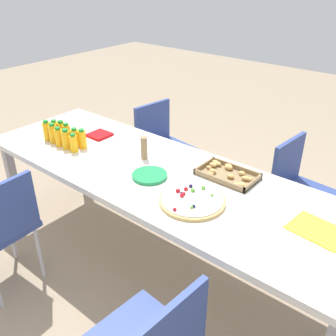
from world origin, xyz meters
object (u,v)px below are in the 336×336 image
Objects in this scene: chair_far_right at (299,187)px; plate_stack at (150,175)px; juice_bottle_5 at (55,129)px; juice_bottle_6 at (62,131)px; snack_tray at (227,174)px; party_table at (159,180)px; juice_bottle_3 at (66,139)px; chair_far_left at (161,143)px; juice_bottle_7 at (67,133)px; chair_near_left at (0,224)px; napkin_stack at (99,135)px; juice_bottle_0 at (47,131)px; juice_bottle_2 at (59,137)px; juice_bottle_8 at (75,137)px; cardboard_tube at (144,148)px; juice_bottle_9 at (82,139)px; paper_folder at (318,230)px; juice_bottle_1 at (53,134)px; fruit_pizza at (192,200)px; juice_bottle_4 at (74,143)px.

chair_far_right is 1.11m from plate_stack.
juice_bottle_6 is (0.08, 0.00, 0.01)m from juice_bottle_5.
plate_stack is at bearing -139.25° from snack_tray.
party_table is at bearing 5.01° from juice_bottle_6.
party_table is 0.74m from juice_bottle_3.
juice_bottle_7 is (-0.18, -0.83, 0.32)m from chair_far_left.
chair_near_left is 5.53× the size of napkin_stack.
juice_bottle_0 is at bearing -175.85° from plate_stack.
juice_bottle_2 reaches higher than juice_bottle_8.
juice_bottle_8 reaches higher than party_table.
juice_bottle_9 is at bearing -160.71° from cardboard_tube.
party_table is at bearing 5.92° from juice_bottle_7.
juice_bottle_3 is 1.70m from paper_folder.
juice_bottle_7 is (0.15, 0.06, -0.00)m from juice_bottle_0.
juice_bottle_1 is 0.40× the size of fruit_pizza.
cardboard_tube is at bearing 15.38° from juice_bottle_7.
chair_far_left is 3.86× the size of plate_stack.
juice_bottle_8 is at bearing 22.99° from juice_bottle_1.
party_table is 0.99m from chair_far_left.
snack_tray is (1.07, 0.38, -0.05)m from juice_bottle_3.
juice_bottle_3 is (0.15, -0.00, -0.00)m from juice_bottle_1.
juice_bottle_2 is at bearing -26.36° from juice_bottle_5.
juice_bottle_8 is 1.07m from fruit_pizza.
juice_bottle_6 is 0.41× the size of snack_tray.
snack_tray reaches higher than napkin_stack.
juice_bottle_1 is at bearing -52.30° from chair_far_right.
juice_bottle_3 is 0.07m from juice_bottle_8.
juice_bottle_5 is at bearing -176.65° from juice_bottle_6.
juice_bottle_4 is 0.87× the size of cardboard_tube.
snack_tray is at bearing 16.24° from juice_bottle_0.
chair_near_left is 0.71m from juice_bottle_2.
chair_near_left is 3.86× the size of plate_stack.
juice_bottle_7 is at bearing -5.27° from juice_bottle_6.
juice_bottle_4 is 1.62m from paper_folder.
fruit_pizza is at bearing 0.60° from juice_bottle_4.
juice_bottle_1 is at bearing -173.93° from paper_folder.
juice_bottle_6 reaches higher than juice_bottle_3.
juice_bottle_3 is (-0.10, 0.62, 0.32)m from chair_near_left.
chair_far_left is at bearing 137.58° from fruit_pizza.
juice_bottle_8 is 0.07m from juice_bottle_9.
juice_bottle_3 is at bearing -93.12° from napkin_stack.
juice_bottle_8 reaches higher than chair_far_left.
juice_bottle_1 reaches higher than juice_bottle_3.
napkin_stack is at bearing 52.55° from juice_bottle_6.
paper_folder is at bearing 6.65° from juice_bottle_2.
juice_bottle_1 is at bearing -162.47° from juice_bottle_9.
fruit_pizza is (0.97, 0.63, 0.26)m from chair_near_left.
paper_folder is (0.62, -0.18, -0.01)m from snack_tray.
juice_bottle_0 is (-0.94, -0.15, 0.13)m from party_table.
chair_far_left is 0.95m from juice_bottle_4.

